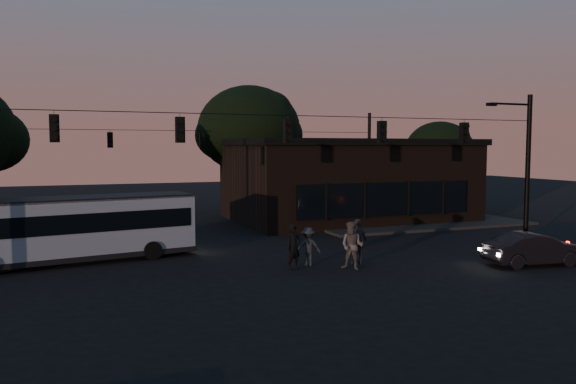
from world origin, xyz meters
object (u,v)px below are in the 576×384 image
object	(u,v)px
building	(347,179)
pedestrian_c	(358,242)
car	(534,249)
pedestrian_a	(294,247)
pedestrian_d	(308,247)
bus	(76,226)
pedestrian_b	(352,246)

from	to	relation	value
building	pedestrian_c	world-z (taller)	building
building	pedestrian_c	distance (m)	14.96
car	pedestrian_c	world-z (taller)	pedestrian_c
building	pedestrian_c	size ratio (longest dim) A/B	8.05
pedestrian_a	pedestrian_d	size ratio (longest dim) A/B	1.15
bus	pedestrian_a	xyz separation A→B (m)	(8.00, -4.79, -0.65)
bus	pedestrian_b	size ratio (longest dim) A/B	5.27
building	pedestrian_a	world-z (taller)	building
building	car	size ratio (longest dim) A/B	3.73
bus	pedestrian_a	world-z (taller)	bus
pedestrian_c	pedestrian_d	distance (m)	2.11
bus	pedestrian_d	bearing A→B (deg)	-34.73
bus	pedestrian_d	distance (m)	9.86
building	bus	distance (m)	19.40
pedestrian_d	pedestrian_c	bearing A→B (deg)	177.67
car	pedestrian_c	distance (m)	7.28
bus	pedestrian_c	bearing A→B (deg)	-32.73
building	pedestrian_a	size ratio (longest dim) A/B	8.47
pedestrian_b	pedestrian_a	bearing A→B (deg)	-150.53
bus	car	size ratio (longest dim) A/B	2.46
pedestrian_a	pedestrian_c	bearing A→B (deg)	-12.05
car	pedestrian_b	distance (m)	7.68
bus	pedestrian_c	distance (m)	11.92
building	pedestrian_b	size ratio (longest dim) A/B	8.02
pedestrian_b	pedestrian_d	bearing A→B (deg)	-175.90
bus	pedestrian_b	xyz separation A→B (m)	(10.21, -5.56, -0.60)
pedestrian_c	building	bearing A→B (deg)	-143.61
pedestrian_a	pedestrian_b	distance (m)	2.34
pedestrian_b	pedestrian_c	xyz separation A→B (m)	(0.70, 0.80, -0.00)
pedestrian_c	bus	bearing A→B (deg)	-51.56
bus	pedestrian_c	xyz separation A→B (m)	(10.91, -4.76, -0.61)
building	pedestrian_a	bearing A→B (deg)	-124.80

